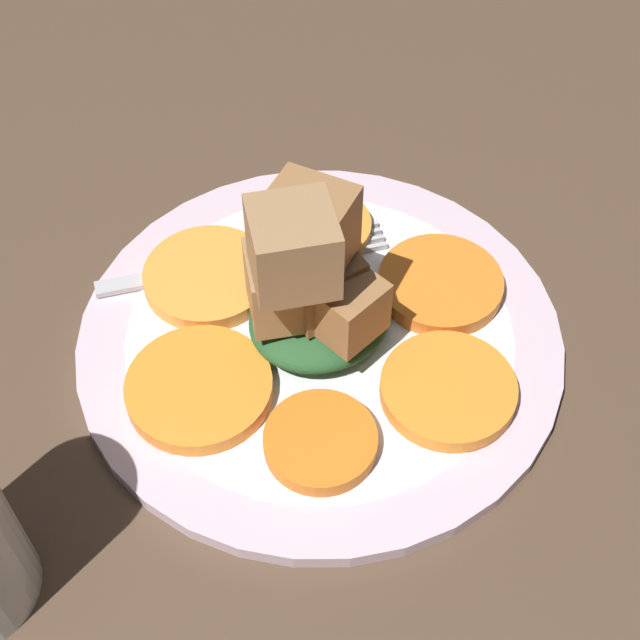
{
  "coord_description": "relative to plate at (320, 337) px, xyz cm",
  "views": [
    {
      "loc": [
        21.23,
        25.56,
        44.83
      ],
      "look_at": [
        0.0,
        0.0,
        4.1
      ],
      "focal_mm": 50.0,
      "sensor_mm": 36.0,
      "label": 1
    }
  ],
  "objects": [
    {
      "name": "fork",
      "position": [
        -0.14,
        -7.15,
        0.78
      ],
      "size": [
        17.65,
        9.34,
        0.4
      ],
      "rotation": [
        0.0,
        0.0,
        -0.43
      ],
      "color": "#B2B2B7",
      "rests_on": "plate"
    },
    {
      "name": "carrot_slice_0",
      "position": [
        2.88,
        -7.44,
        1.09
      ],
      "size": [
        8.06,
        8.06,
        1.02
      ],
      "primitive_type": "cylinder",
      "color": "orange",
      "rests_on": "plate"
    },
    {
      "name": "carrot_slice_5",
      "position": [
        -5.18,
        -6.37,
        1.09
      ],
      "size": [
        6.87,
        6.87,
        1.02
      ],
      "primitive_type": "cylinder",
      "color": "orange",
      "rests_on": "plate"
    },
    {
      "name": "table_slab",
      "position": [
        0.0,
        0.0,
        -1.52
      ],
      "size": [
        120.0,
        120.0,
        2.0
      ],
      "primitive_type": "cube",
      "color": "#4C3828",
      "rests_on": "ground"
    },
    {
      "name": "center_pile",
      "position": [
        0.7,
        0.16,
        5.41
      ],
      "size": [
        9.48,
        8.14,
        11.22
      ],
      "color": "#235128",
      "rests_on": "plate"
    },
    {
      "name": "carrot_slice_2",
      "position": [
        5.11,
        6.19,
        1.09
      ],
      "size": [
        6.19,
        6.19,
        1.02
      ],
      "primitive_type": "cylinder",
      "color": "orange",
      "rests_on": "plate"
    },
    {
      "name": "carrot_slice_3",
      "position": [
        -2.57,
        8.18,
        1.09
      ],
      "size": [
        7.7,
        7.7,
        1.02
      ],
      "primitive_type": "cylinder",
      "color": "orange",
      "rests_on": "plate"
    },
    {
      "name": "plate",
      "position": [
        0.0,
        0.0,
        0.0
      ],
      "size": [
        29.06,
        29.06,
        1.05
      ],
      "color": "silver",
      "rests_on": "table_slab"
    },
    {
      "name": "carrot_slice_4",
      "position": [
        -7.82,
        2.23,
        1.09
      ],
      "size": [
        7.73,
        7.73,
        1.02
      ],
      "primitive_type": "cylinder",
      "color": "orange",
      "rests_on": "plate"
    },
    {
      "name": "carrot_slice_1",
      "position": [
        8.13,
        -0.86,
        1.09
      ],
      "size": [
        8.32,
        8.32,
        1.02
      ],
      "primitive_type": "cylinder",
      "color": "orange",
      "rests_on": "plate"
    }
  ]
}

